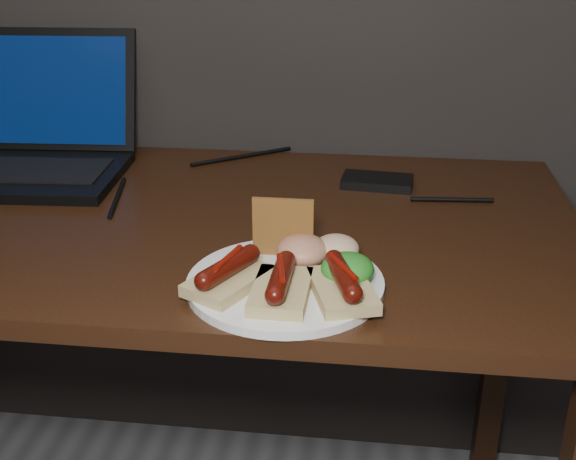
% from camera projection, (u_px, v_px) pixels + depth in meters
% --- Properties ---
extents(desk, '(1.40, 0.70, 0.75)m').
position_uv_depth(desk, '(154.00, 261.00, 1.22)').
color(desk, black).
rests_on(desk, ground).
extents(laptop, '(0.36, 0.36, 0.25)m').
position_uv_depth(laptop, '(35.00, 142.00, 1.37)').
color(laptop, black).
rests_on(laptop, desk).
extents(hard_drive, '(0.13, 0.08, 0.02)m').
position_uv_depth(hard_drive, '(377.00, 181.00, 1.30)').
color(hard_drive, black).
rests_on(hard_drive, desk).
extents(desk_cables, '(1.08, 0.40, 0.01)m').
position_uv_depth(desk_cables, '(162.00, 178.00, 1.33)').
color(desk_cables, black).
rests_on(desk_cables, desk).
extents(plate, '(0.32, 0.32, 0.01)m').
position_uv_depth(plate, '(285.00, 283.00, 0.95)').
color(plate, white).
rests_on(plate, desk).
extents(bread_sausage_left, '(0.12, 0.13, 0.04)m').
position_uv_depth(bread_sausage_left, '(228.00, 275.00, 0.93)').
color(bread_sausage_left, '#E0C784').
rests_on(bread_sausage_left, plate).
extents(bread_sausage_center, '(0.07, 0.12, 0.04)m').
position_uv_depth(bread_sausage_center, '(281.00, 285.00, 0.90)').
color(bread_sausage_center, '#E0C784').
rests_on(bread_sausage_center, plate).
extents(bread_sausage_right, '(0.10, 0.13, 0.04)m').
position_uv_depth(bread_sausage_right, '(343.00, 284.00, 0.90)').
color(bread_sausage_right, '#E0C784').
rests_on(bread_sausage_right, plate).
extents(crispbread, '(0.09, 0.01, 0.08)m').
position_uv_depth(crispbread, '(283.00, 227.00, 1.00)').
color(crispbread, '#9C5E2A').
rests_on(crispbread, plate).
extents(salad_greens, '(0.07, 0.07, 0.04)m').
position_uv_depth(salad_greens, '(348.00, 269.00, 0.94)').
color(salad_greens, '#115717').
rests_on(salad_greens, plate).
extents(salsa_mound, '(0.07, 0.07, 0.04)m').
position_uv_depth(salsa_mound, '(303.00, 250.00, 0.99)').
color(salsa_mound, '#9C190F').
rests_on(salsa_mound, plate).
extents(coleslaw_mound, '(0.06, 0.06, 0.04)m').
position_uv_depth(coleslaw_mound, '(336.00, 248.00, 1.00)').
color(coleslaw_mound, beige).
rests_on(coleslaw_mound, plate).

